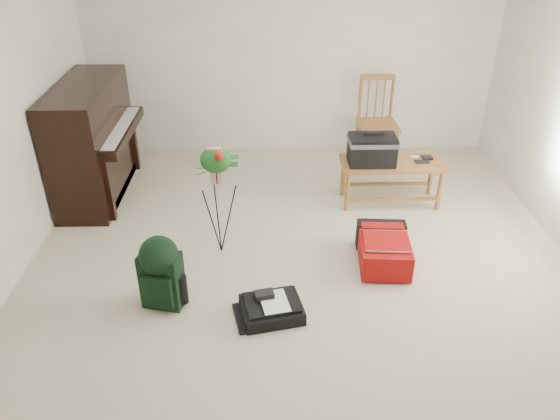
{
  "coord_description": "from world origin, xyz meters",
  "views": [
    {
      "loc": [
        -0.25,
        -3.89,
        2.99
      ],
      "look_at": [
        -0.18,
        0.35,
        0.48
      ],
      "focal_mm": 35.0,
      "sensor_mm": 36.0,
      "label": 1
    }
  ],
  "objects_px": {
    "piano": "(94,143)",
    "bench": "(378,154)",
    "red_suitcase": "(383,247)",
    "flower_stand": "(218,201)",
    "green_backpack": "(160,269)",
    "dining_chair": "(377,122)",
    "black_duffel": "(272,308)"
  },
  "relations": [
    {
      "from": "piano",
      "to": "bench",
      "type": "distance_m",
      "value": 3.07
    },
    {
      "from": "piano",
      "to": "red_suitcase",
      "type": "distance_m",
      "value": 3.28
    },
    {
      "from": "bench",
      "to": "flower_stand",
      "type": "bearing_deg",
      "value": -151.39
    },
    {
      "from": "green_backpack",
      "to": "dining_chair",
      "type": "bearing_deg",
      "value": 64.09
    },
    {
      "from": "bench",
      "to": "flower_stand",
      "type": "xyz_separation_m",
      "value": [
        -1.61,
        -0.89,
        -0.05
      ]
    },
    {
      "from": "bench",
      "to": "black_duffel",
      "type": "distance_m",
      "value": 2.2
    },
    {
      "from": "piano",
      "to": "green_backpack",
      "type": "xyz_separation_m",
      "value": [
        1.03,
        -1.96,
        -0.24
      ]
    },
    {
      "from": "dining_chair",
      "to": "green_backpack",
      "type": "distance_m",
      "value": 3.51
    },
    {
      "from": "bench",
      "to": "flower_stand",
      "type": "distance_m",
      "value": 1.84
    },
    {
      "from": "piano",
      "to": "black_duffel",
      "type": "height_order",
      "value": "piano"
    },
    {
      "from": "flower_stand",
      "to": "dining_chair",
      "type": "bearing_deg",
      "value": 60.42
    },
    {
      "from": "dining_chair",
      "to": "black_duffel",
      "type": "bearing_deg",
      "value": -117.76
    },
    {
      "from": "dining_chair",
      "to": "black_duffel",
      "type": "xyz_separation_m",
      "value": [
        -1.31,
        -2.88,
        -0.45
      ]
    },
    {
      "from": "bench",
      "to": "red_suitcase",
      "type": "height_order",
      "value": "bench"
    },
    {
      "from": "flower_stand",
      "to": "red_suitcase",
      "type": "bearing_deg",
      "value": 6.05
    },
    {
      "from": "piano",
      "to": "black_duffel",
      "type": "xyz_separation_m",
      "value": [
        1.92,
        -2.12,
        -0.53
      ]
    },
    {
      "from": "bench",
      "to": "dining_chair",
      "type": "bearing_deg",
      "value": 80.24
    },
    {
      "from": "black_duffel",
      "to": "flower_stand",
      "type": "relative_size",
      "value": 0.49
    },
    {
      "from": "bench",
      "to": "black_duffel",
      "type": "bearing_deg",
      "value": -122.33
    },
    {
      "from": "dining_chair",
      "to": "bench",
      "type": "bearing_deg",
      "value": -102.76
    },
    {
      "from": "black_duffel",
      "to": "green_backpack",
      "type": "bearing_deg",
      "value": 157.57
    },
    {
      "from": "piano",
      "to": "green_backpack",
      "type": "distance_m",
      "value": 2.23
    },
    {
      "from": "black_duffel",
      "to": "flower_stand",
      "type": "bearing_deg",
      "value": 104.92
    },
    {
      "from": "dining_chair",
      "to": "flower_stand",
      "type": "relative_size",
      "value": 0.96
    },
    {
      "from": "piano",
      "to": "green_backpack",
      "type": "height_order",
      "value": "piano"
    },
    {
      "from": "red_suitcase",
      "to": "flower_stand",
      "type": "distance_m",
      "value": 1.56
    },
    {
      "from": "piano",
      "to": "bench",
      "type": "relative_size",
      "value": 1.38
    },
    {
      "from": "piano",
      "to": "green_backpack",
      "type": "bearing_deg",
      "value": -62.23
    },
    {
      "from": "red_suitcase",
      "to": "green_backpack",
      "type": "xyz_separation_m",
      "value": [
        -1.92,
        -0.59,
        0.21
      ]
    },
    {
      "from": "piano",
      "to": "bench",
      "type": "xyz_separation_m",
      "value": [
        3.05,
        -0.31,
        -0.01
      ]
    },
    {
      "from": "piano",
      "to": "red_suitcase",
      "type": "relative_size",
      "value": 2.21
    },
    {
      "from": "red_suitcase",
      "to": "piano",
      "type": "bearing_deg",
      "value": 158.77
    }
  ]
}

